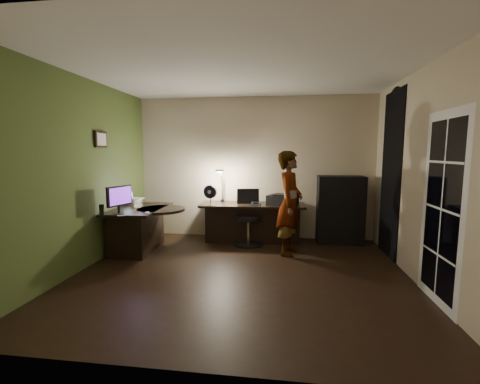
# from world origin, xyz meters

# --- Properties ---
(floor) EXTENTS (4.50, 4.00, 0.01)m
(floor) POSITION_xyz_m (0.00, 0.00, -0.01)
(floor) COLOR black
(floor) RESTS_ON ground
(ceiling) EXTENTS (4.50, 4.00, 0.01)m
(ceiling) POSITION_xyz_m (0.00, 0.00, 2.71)
(ceiling) COLOR silver
(ceiling) RESTS_ON floor
(wall_back) EXTENTS (4.50, 0.01, 2.70)m
(wall_back) POSITION_xyz_m (0.00, 2.00, 1.35)
(wall_back) COLOR #C3B291
(wall_back) RESTS_ON floor
(wall_front) EXTENTS (4.50, 0.01, 2.70)m
(wall_front) POSITION_xyz_m (0.00, -2.00, 1.35)
(wall_front) COLOR #C3B291
(wall_front) RESTS_ON floor
(wall_left) EXTENTS (0.01, 4.00, 2.70)m
(wall_left) POSITION_xyz_m (-2.25, 0.00, 1.35)
(wall_left) COLOR #C3B291
(wall_left) RESTS_ON floor
(wall_right) EXTENTS (0.01, 4.00, 2.70)m
(wall_right) POSITION_xyz_m (2.25, 0.00, 1.35)
(wall_right) COLOR #C3B291
(wall_right) RESTS_ON floor
(green_wall_overlay) EXTENTS (0.00, 4.00, 2.70)m
(green_wall_overlay) POSITION_xyz_m (-2.24, 0.00, 1.35)
(green_wall_overlay) COLOR #485D28
(green_wall_overlay) RESTS_ON floor
(arched_doorway) EXTENTS (0.01, 0.90, 2.60)m
(arched_doorway) POSITION_xyz_m (2.24, 1.15, 1.30)
(arched_doorway) COLOR black
(arched_doorway) RESTS_ON floor
(french_door) EXTENTS (0.02, 0.92, 2.10)m
(french_door) POSITION_xyz_m (2.24, -0.55, 1.05)
(french_door) COLOR white
(french_door) RESTS_ON floor
(framed_picture) EXTENTS (0.04, 0.30, 0.25)m
(framed_picture) POSITION_xyz_m (-2.22, 0.45, 1.85)
(framed_picture) COLOR black
(framed_picture) RESTS_ON wall_left
(desk_left) EXTENTS (0.82, 1.29, 0.73)m
(desk_left) POSITION_xyz_m (-1.83, 0.84, 0.36)
(desk_left) COLOR black
(desk_left) RESTS_ON floor
(desk_right) EXTENTS (1.93, 0.75, 0.71)m
(desk_right) POSITION_xyz_m (0.00, 1.63, 0.36)
(desk_right) COLOR black
(desk_right) RESTS_ON floor
(cabinet) EXTENTS (0.82, 0.41, 1.23)m
(cabinet) POSITION_xyz_m (1.60, 1.78, 0.61)
(cabinet) COLOR black
(cabinet) RESTS_ON floor
(laptop_stand) EXTENTS (0.30, 0.27, 0.11)m
(laptop_stand) POSITION_xyz_m (-2.11, 1.19, 0.77)
(laptop_stand) COLOR silver
(laptop_stand) RESTS_ON desk_left
(laptop) EXTENTS (0.35, 0.33, 0.21)m
(laptop) POSITION_xyz_m (-2.07, 1.19, 0.93)
(laptop) COLOR silver
(laptop) RESTS_ON laptop_stand
(monitor) EXTENTS (0.23, 0.48, 0.31)m
(monitor) POSITION_xyz_m (-1.92, 0.34, 0.88)
(monitor) COLOR black
(monitor) RESTS_ON desk_left
(mouse) EXTENTS (0.09, 0.11, 0.04)m
(mouse) POSITION_xyz_m (-1.49, 0.41, 0.74)
(mouse) COLOR silver
(mouse) RESTS_ON desk_left
(phone) EXTENTS (0.12, 0.16, 0.01)m
(phone) POSITION_xyz_m (-1.74, 1.04, 0.72)
(phone) COLOR black
(phone) RESTS_ON desk_left
(pen) EXTENTS (0.07, 0.15, 0.01)m
(pen) POSITION_xyz_m (-1.44, 0.39, 0.73)
(pen) COLOR black
(pen) RESTS_ON desk_left
(speaker) EXTENTS (0.08, 0.08, 0.18)m
(speaker) POSITION_xyz_m (-2.07, 0.14, 0.81)
(speaker) COLOR black
(speaker) RESTS_ON desk_left
(notepad) EXTENTS (0.21, 0.24, 0.01)m
(notepad) POSITION_xyz_m (-1.82, 0.29, 0.72)
(notepad) COLOR silver
(notepad) RESTS_ON desk_left
(desk_fan) EXTENTS (0.27, 0.18, 0.37)m
(desk_fan) POSITION_xyz_m (-0.74, 1.44, 0.88)
(desk_fan) COLOR black
(desk_fan) RESTS_ON desk_right
(headphones) EXTENTS (0.19, 0.09, 0.09)m
(headphones) POSITION_xyz_m (0.09, 1.46, 0.74)
(headphones) COLOR #0C5B95
(headphones) RESTS_ON desk_right
(printer) EXTENTS (0.59, 0.54, 0.22)m
(printer) POSITION_xyz_m (0.55, 1.56, 0.80)
(printer) COLOR black
(printer) RESTS_ON desk_right
(desk_lamp) EXTENTS (0.22, 0.34, 0.69)m
(desk_lamp) POSITION_xyz_m (-0.60, 1.83, 1.04)
(desk_lamp) COLOR black
(desk_lamp) RESTS_ON desk_right
(office_chair) EXTENTS (0.63, 0.63, 0.99)m
(office_chair) POSITION_xyz_m (-0.05, 1.43, 0.49)
(office_chair) COLOR black
(office_chair) RESTS_ON floor
(person) EXTENTS (0.52, 0.67, 1.68)m
(person) POSITION_xyz_m (0.67, 1.00, 0.84)
(person) COLOR #D8A88C
(person) RESTS_ON floor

